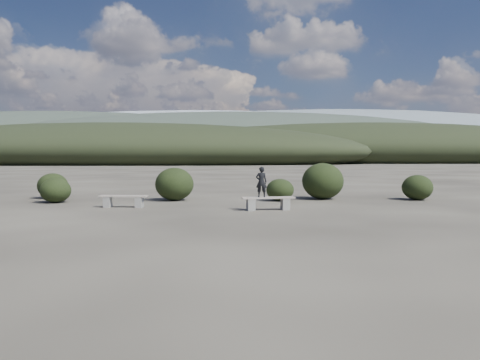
{
  "coord_description": "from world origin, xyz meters",
  "views": [
    {
      "loc": [
        0.5,
        -9.98,
        1.81
      ],
      "look_at": [
        0.65,
        3.5,
        1.1
      ],
      "focal_mm": 35.0,
      "sensor_mm": 36.0,
      "label": 1
    }
  ],
  "objects": [
    {
      "name": "ground",
      "position": [
        0.0,
        0.0,
        0.0
      ],
      "size": [
        1200.0,
        1200.0,
        0.0
      ],
      "primitive_type": "plane",
      "color": "#2A2620",
      "rests_on": "ground"
    },
    {
      "name": "bench_left",
      "position": [
        -3.38,
        6.26,
        0.25
      ],
      "size": [
        1.7,
        0.47,
        0.42
      ],
      "rotation": [
        0.0,
        0.0,
        -0.08
      ],
      "color": "slate",
      "rests_on": "ground"
    },
    {
      "name": "bench_right",
      "position": [
        1.6,
        5.37,
        0.27
      ],
      "size": [
        1.79,
        0.65,
        0.44
      ],
      "rotation": [
        0.0,
        0.0,
        0.17
      ],
      "color": "slate",
      "rests_on": "ground"
    },
    {
      "name": "seated_person",
      "position": [
        1.37,
        5.33,
        0.94
      ],
      "size": [
        0.37,
        0.24,
        1.01
      ],
      "primitive_type": "imported",
      "rotation": [
        0.0,
        0.0,
        3.15
      ],
      "color": "black",
      "rests_on": "bench_right"
    },
    {
      "name": "shrub_a",
      "position": [
        -6.37,
        7.94,
        0.47
      ],
      "size": [
        1.15,
        1.15,
        0.94
      ],
      "primitive_type": "ellipsoid",
      "color": "black",
      "rests_on": "ground"
    },
    {
      "name": "shrub_b",
      "position": [
        -1.92,
        8.76,
        0.66
      ],
      "size": [
        1.54,
        1.54,
        1.32
      ],
      "primitive_type": "ellipsoid",
      "color": "black",
      "rests_on": "ground"
    },
    {
      "name": "shrub_c",
      "position": [
        2.3,
        8.53,
        0.44
      ],
      "size": [
        1.1,
        1.1,
        0.88
      ],
      "primitive_type": "ellipsoid",
      "color": "black",
      "rests_on": "ground"
    },
    {
      "name": "shrub_d",
      "position": [
        4.14,
        9.29,
        0.75
      ],
      "size": [
        1.71,
        1.71,
        1.5
      ],
      "primitive_type": "ellipsoid",
      "color": "black",
      "rests_on": "ground"
    },
    {
      "name": "shrub_e",
      "position": [
        7.93,
        8.88,
        0.51
      ],
      "size": [
        1.23,
        1.23,
        1.02
      ],
      "primitive_type": "ellipsoid",
      "color": "black",
      "rests_on": "ground"
    },
    {
      "name": "shrub_f",
      "position": [
        -7.2,
        9.79,
        0.53
      ],
      "size": [
        1.26,
        1.26,
        1.06
      ],
      "primitive_type": "ellipsoid",
      "color": "black",
      "rests_on": "ground"
    },
    {
      "name": "mountain_ridges",
      "position": [
        -7.48,
        339.06,
        10.84
      ],
      "size": [
        500.0,
        400.0,
        56.0
      ],
      "color": "black",
      "rests_on": "ground"
    }
  ]
}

